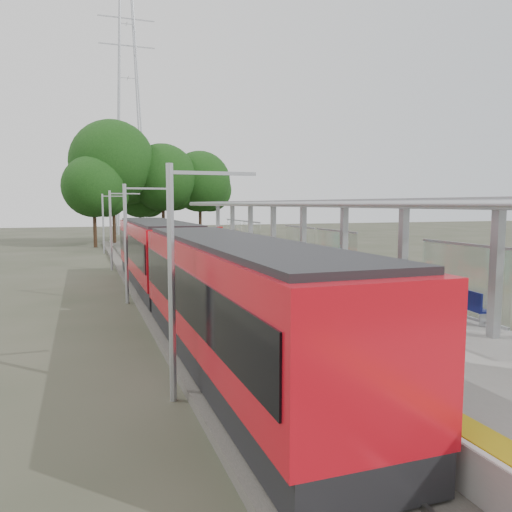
{
  "coord_description": "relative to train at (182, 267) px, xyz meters",
  "views": [
    {
      "loc": [
        -8.17,
        -4.07,
        4.51
      ],
      "look_at": [
        -1.19,
        15.82,
        2.3
      ],
      "focal_mm": 35.0,
      "sensor_mm": 36.0,
      "label": 1
    }
  ],
  "objects": [
    {
      "name": "train",
      "position": [
        0.0,
        0.0,
        0.0
      ],
      "size": [
        2.74,
        27.6,
        3.62
      ],
      "color": "black",
      "rests_on": "ground"
    },
    {
      "name": "tactile_strip",
      "position": [
        1.95,
        4.89,
        -1.04
      ],
      "size": [
        0.6,
        50.0,
        0.02
      ],
      "primitive_type": "cube",
      "color": "gold",
      "rests_on": "platform"
    },
    {
      "name": "platform",
      "position": [
        4.5,
        4.89,
        -1.55
      ],
      "size": [
        6.0,
        50.0,
        1.0
      ],
      "primitive_type": "cube",
      "color": "gray",
      "rests_on": "ground"
    },
    {
      "name": "bench_far",
      "position": [
        6.32,
        8.76,
        -0.45
      ],
      "size": [
        1.1,
        1.75,
        1.15
      ],
      "rotation": [
        0.0,
        0.0,
        0.37
      ],
      "color": "#101551",
      "rests_on": "platform"
    },
    {
      "name": "litter_bin",
      "position": [
        6.4,
        -1.93,
        -0.57
      ],
      "size": [
        0.56,
        0.56,
        0.97
      ],
      "primitive_type": "cylinder",
      "rotation": [
        0.0,
        0.0,
        0.21
      ],
      "color": "#9EA0A5",
      "rests_on": "platform"
    },
    {
      "name": "bench_near",
      "position": [
        7.11,
        -7.54,
        -0.53
      ],
      "size": [
        0.63,
        1.49,
        0.99
      ],
      "rotation": [
        0.0,
        0.0,
        -0.13
      ],
      "color": "#101551",
      "rests_on": "platform"
    },
    {
      "name": "canopy",
      "position": [
        6.11,
        1.07,
        2.15
      ],
      "size": [
        3.27,
        38.0,
        3.66
      ],
      "color": "#9EA0A5",
      "rests_on": "platform"
    },
    {
      "name": "pylon",
      "position": [
        3.5,
        57.89,
        16.95
      ],
      "size": [
        8.0,
        4.0,
        38.0
      ],
      "primitive_type": null,
      "color": "#9EA0A5",
      "rests_on": "ground"
    },
    {
      "name": "info_pillar_far",
      "position": [
        4.93,
        12.58,
        -0.18
      ],
      "size": [
        0.45,
        0.45,
        2.01
      ],
      "rotation": [
        0.0,
        0.0,
        -0.23
      ],
      "color": "beige",
      "rests_on": "platform"
    },
    {
      "name": "catenary_masts",
      "position": [
        -1.72,
        3.89,
        0.86
      ],
      "size": [
        2.08,
        48.16,
        5.4
      ],
      "color": "#9EA0A5",
      "rests_on": "ground"
    },
    {
      "name": "end_fence",
      "position": [
        4.5,
        29.84,
        -0.45
      ],
      "size": [
        6.0,
        0.1,
        1.2
      ],
      "primitive_type": "cube",
      "color": "#9EA0A5",
      "rests_on": "platform"
    },
    {
      "name": "bench_mid",
      "position": [
        6.3,
        -4.36,
        -0.56
      ],
      "size": [
        0.69,
        1.43,
        0.94
      ],
      "rotation": [
        0.0,
        0.0,
        0.2
      ],
      "color": "#101551",
      "rests_on": "platform"
    },
    {
      "name": "tree_cluster",
      "position": [
        2.88,
        38.24,
        5.6
      ],
      "size": [
        19.07,
        12.4,
        13.54
      ],
      "color": "#382316",
      "rests_on": "ground"
    },
    {
      "name": "trackbed",
      "position": [
        -0.0,
        4.89,
        -1.93
      ],
      "size": [
        3.0,
        70.0,
        0.24
      ],
      "primitive_type": "cube",
      "color": "#59544C",
      "rests_on": "ground"
    }
  ]
}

